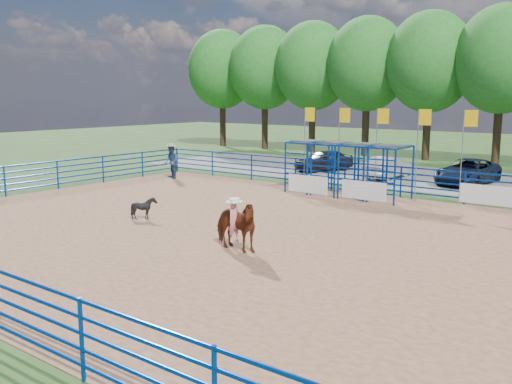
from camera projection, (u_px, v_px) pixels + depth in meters
ground at (279, 239)px, 19.35m from camera, size 120.00×120.00×0.00m
arena_dirt at (279, 239)px, 19.35m from camera, size 30.00×20.00×0.02m
gravel_strip at (450, 180)px, 32.62m from camera, size 40.00×10.00×0.01m
horse_and_rider at (234, 223)px, 17.71m from camera, size 2.01×1.07×2.31m
calf at (144, 208)px, 22.22m from camera, size 0.83×0.74×0.90m
spectator_cowboy at (171, 161)px, 33.01m from camera, size 1.15×1.04×1.99m
car_a at (324, 160)px, 36.55m from camera, size 2.96×4.27×1.35m
car_b at (387, 167)px, 33.27m from camera, size 1.51×3.93×1.28m
car_c at (468, 172)px, 31.11m from camera, size 2.58×5.04×1.36m
perimeter_fence at (279, 217)px, 19.22m from camera, size 30.10×20.10×1.50m
chute_assembly at (354, 171)px, 27.18m from camera, size 19.32×2.41×4.20m
treeline at (503, 54)px, 38.38m from camera, size 56.40×6.40×11.24m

